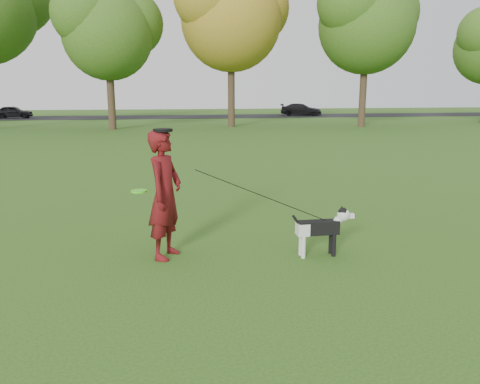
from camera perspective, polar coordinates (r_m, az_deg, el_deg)
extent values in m
plane|color=#285116|center=(6.74, -0.93, -9.08)|extent=(120.00, 120.00, 0.00)
cube|color=black|center=(46.28, -8.56, 9.05)|extent=(120.00, 7.00, 0.02)
imported|color=#570C14|center=(6.95, -9.13, -0.33)|extent=(0.72, 0.83, 1.91)
cube|color=black|center=(7.12, 9.48, -4.29)|extent=(0.63, 0.19, 0.20)
cube|color=silver|center=(7.05, 7.64, -4.49)|extent=(0.18, 0.20, 0.18)
cylinder|color=silver|center=(7.07, 7.75, -6.68)|extent=(0.06, 0.06, 0.34)
cylinder|color=silver|center=(7.19, 7.43, -6.34)|extent=(0.06, 0.06, 0.34)
cylinder|color=black|center=(7.22, 11.37, -6.40)|extent=(0.06, 0.06, 0.34)
cylinder|color=black|center=(7.34, 11.00, -6.08)|extent=(0.06, 0.06, 0.34)
cylinder|color=silver|center=(7.20, 11.62, -3.76)|extent=(0.21, 0.13, 0.22)
sphere|color=silver|center=(7.21, 12.50, -2.75)|extent=(0.19, 0.19, 0.19)
sphere|color=black|center=(7.20, 12.43, -2.45)|extent=(0.15, 0.15, 0.15)
cube|color=silver|center=(7.25, 13.25, -2.84)|extent=(0.13, 0.07, 0.07)
sphere|color=black|center=(7.28, 13.74, -2.81)|extent=(0.04, 0.04, 0.04)
cone|color=black|center=(7.14, 12.61, -2.11)|extent=(0.07, 0.07, 0.08)
cone|color=black|center=(7.23, 12.30, -1.92)|extent=(0.07, 0.07, 0.08)
cylinder|color=black|center=(7.01, 7.17, -3.87)|extent=(0.22, 0.04, 0.28)
cylinder|color=black|center=(7.18, 11.15, -3.71)|extent=(0.14, 0.14, 0.02)
imported|color=black|center=(48.09, -25.90, 8.77)|extent=(3.30, 1.35, 1.12)
imported|color=black|center=(48.35, 7.45, 9.94)|extent=(4.46, 2.88, 1.20)
cylinder|color=#4AEE1E|center=(6.85, -12.21, 0.11)|extent=(0.23, 0.23, 0.02)
cylinder|color=black|center=(6.81, -9.40, 7.45)|extent=(0.28, 0.28, 0.04)
cylinder|color=#38281C|center=(31.85, -15.44, 11.15)|extent=(0.48, 0.48, 4.20)
sphere|color=#426B1E|center=(32.10, -15.90, 18.91)|extent=(5.60, 5.60, 5.60)
cylinder|color=#38281C|center=(33.08, -1.07, 12.33)|extent=(0.48, 0.48, 5.04)
sphere|color=#A58426|center=(33.50, -1.10, 21.27)|extent=(6.72, 6.72, 6.72)
cylinder|color=#38281C|center=(34.18, 14.76, 11.76)|extent=(0.48, 0.48, 4.83)
sphere|color=#426B1E|center=(34.54, 15.23, 20.06)|extent=(6.44, 6.44, 6.44)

